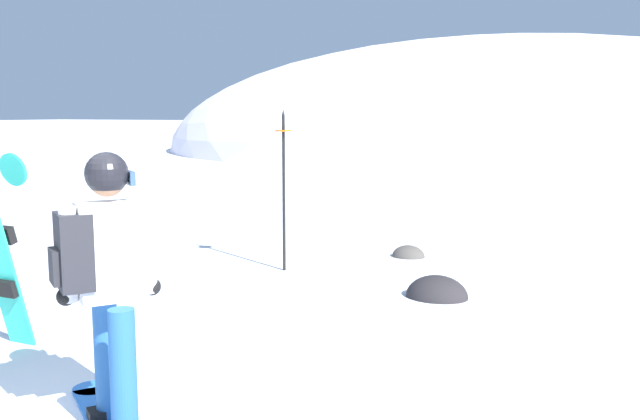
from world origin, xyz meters
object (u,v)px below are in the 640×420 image
object	(u,v)px
snowboarder_main	(106,288)
spare_snowboard	(2,252)
piste_marker_near	(284,180)
rock_mid	(437,297)
rock_dark	(408,257)

from	to	relation	value
snowboarder_main	spare_snowboard	distance (m)	2.08
piste_marker_near	rock_mid	world-z (taller)	piste_marker_near
snowboarder_main	rock_dark	bearing A→B (deg)	90.52
piste_marker_near	rock_dark	bearing A→B (deg)	51.74
spare_snowboard	rock_dark	size ratio (longest dim) A/B	3.60
piste_marker_near	rock_mid	xyz separation A→B (m)	(2.07, -0.46, -1.13)
spare_snowboard	rock_mid	size ratio (longest dim) A/B	2.44
snowboarder_main	piste_marker_near	world-z (taller)	piste_marker_near
snowboarder_main	rock_dark	size ratio (longest dim) A/B	3.82
spare_snowboard	rock_dark	distance (m)	5.40
piste_marker_near	snowboarder_main	bearing A→B (deg)	-75.05
snowboarder_main	piste_marker_near	xyz separation A→B (m)	(-1.19, 4.46, 0.21)
snowboarder_main	piste_marker_near	bearing A→B (deg)	104.95
snowboarder_main	rock_dark	world-z (taller)	snowboarder_main
spare_snowboard	piste_marker_near	size ratio (longest dim) A/B	0.82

